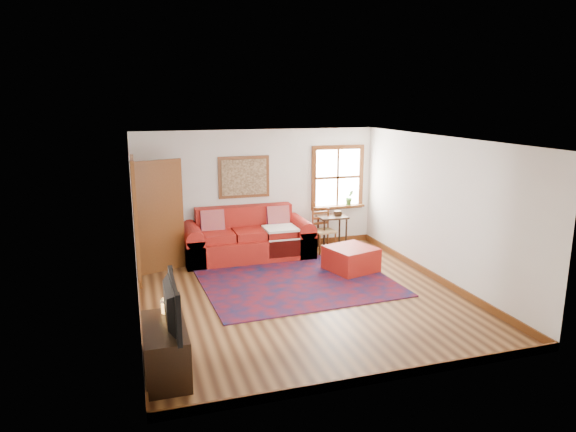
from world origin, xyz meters
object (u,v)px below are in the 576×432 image
object	(u,v)px
red_leather_sofa	(248,241)
side_table	(332,222)
ladder_back_chair	(323,229)
media_cabinet	(166,350)
red_ottoman	(351,259)

from	to	relation	value
red_leather_sofa	side_table	xyz separation A→B (m)	(1.82, 0.05, 0.26)
ladder_back_chair	media_cabinet	distance (m)	5.32
red_leather_sofa	ladder_back_chair	bearing A→B (deg)	-2.52
media_cabinet	ladder_back_chair	bearing A→B (deg)	49.22
side_table	media_cabinet	xyz separation A→B (m)	(-3.72, -4.14, -0.29)
side_table	ladder_back_chair	bearing A→B (deg)	-155.36
media_cabinet	red_leather_sofa	bearing A→B (deg)	65.10
red_leather_sofa	side_table	bearing A→B (deg)	1.47
ladder_back_chair	media_cabinet	size ratio (longest dim) A/B	0.83
side_table	ladder_back_chair	xyz separation A→B (m)	(-0.25, -0.12, -0.11)
red_leather_sofa	ladder_back_chair	xyz separation A→B (m)	(1.57, -0.07, 0.15)
side_table	media_cabinet	world-z (taller)	side_table
side_table	ladder_back_chair	world-z (taller)	ladder_back_chair
red_leather_sofa	red_ottoman	size ratio (longest dim) A/B	3.22
red_leather_sofa	side_table	world-z (taller)	red_leather_sofa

